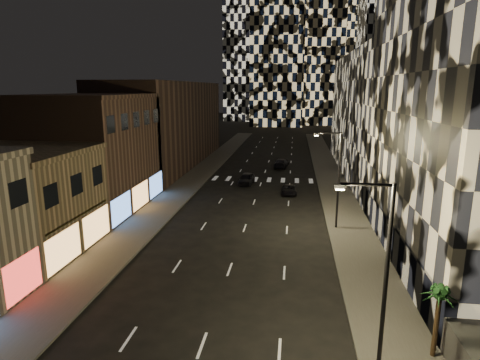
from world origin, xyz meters
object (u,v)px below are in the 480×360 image
(car_dark_oncoming, at_px, (281,163))
(palm_tree, at_px, (439,298))
(streetlight_near, at_px, (381,267))
(car_dark_midlane, at_px, (247,179))
(streetlight_far, at_px, (336,173))
(car_dark_rightlane, at_px, (289,190))

(car_dark_oncoming, distance_m, palm_tree, 48.97)
(streetlight_near, relative_size, car_dark_midlane, 1.98)
(car_dark_oncoming, height_order, palm_tree, palm_tree)
(streetlight_far, height_order, car_dark_midlane, streetlight_far)
(streetlight_far, height_order, car_dark_oncoming, streetlight_far)
(car_dark_oncoming, distance_m, car_dark_rightlane, 17.37)
(streetlight_near, height_order, car_dark_oncoming, streetlight_near)
(car_dark_midlane, bearing_deg, streetlight_near, -69.83)
(palm_tree, bearing_deg, streetlight_near, -153.83)
(streetlight_far, bearing_deg, car_dark_oncoming, 101.33)
(streetlight_near, bearing_deg, car_dark_rightlane, 97.68)
(car_dark_midlane, bearing_deg, streetlight_far, -54.03)
(streetlight_near, bearing_deg, car_dark_midlane, 105.61)
(streetlight_near, relative_size, car_dark_rightlane, 2.33)
(car_dark_midlane, xyz_separation_m, car_dark_oncoming, (4.37, 12.73, -0.04))
(car_dark_oncoming, relative_size, car_dark_rightlane, 1.32)
(streetlight_near, height_order, palm_tree, streetlight_near)
(streetlight_near, relative_size, car_dark_oncoming, 1.77)
(streetlight_near, height_order, car_dark_midlane, streetlight_near)
(streetlight_far, distance_m, car_dark_oncoming, 30.54)
(streetlight_far, distance_m, palm_tree, 18.84)
(streetlight_near, xyz_separation_m, car_dark_oncoming, (-5.93, 49.60, -4.62))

